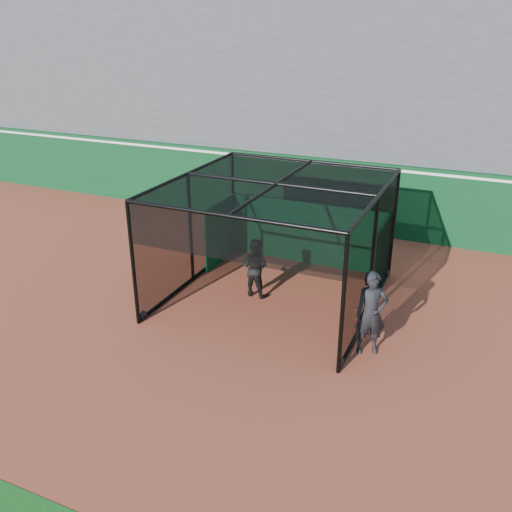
% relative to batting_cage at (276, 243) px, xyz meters
% --- Properties ---
extents(ground, '(120.00, 120.00, 0.00)m').
position_rel_batting_cage_xyz_m(ground, '(-0.61, -2.68, -1.55)').
color(ground, brown).
rests_on(ground, ground).
extents(outfield_wall, '(50.00, 0.50, 2.50)m').
position_rel_batting_cage_xyz_m(outfield_wall, '(-0.61, 5.82, -0.26)').
color(outfield_wall, '#0B3D1B').
rests_on(outfield_wall, ground).
extents(grandstand, '(50.00, 7.85, 8.95)m').
position_rel_batting_cage_xyz_m(grandstand, '(-0.61, 9.59, 2.93)').
color(grandstand, '#4C4C4F').
rests_on(grandstand, ground).
extents(batting_cage, '(5.11, 5.38, 3.11)m').
position_rel_batting_cage_xyz_m(batting_cage, '(0.00, 0.00, 0.00)').
color(batting_cage, black).
rests_on(batting_cage, ground).
extents(batter, '(0.82, 0.66, 1.60)m').
position_rel_batting_cage_xyz_m(batter, '(-0.54, -0.10, -0.75)').
color(batter, black).
rests_on(batter, ground).
extents(on_deck_player, '(0.84, 0.73, 1.93)m').
position_rel_batting_cage_xyz_m(on_deck_player, '(2.88, -1.62, -0.59)').
color(on_deck_player, black).
rests_on(on_deck_player, ground).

